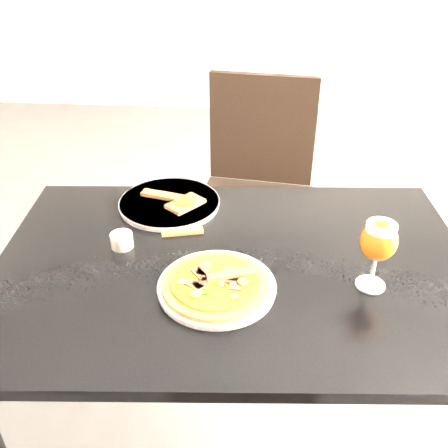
# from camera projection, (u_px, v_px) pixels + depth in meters

# --- Properties ---
(ground) EXTENTS (6.00, 6.00, 0.00)m
(ground) POSITION_uv_depth(u_px,v_px,m) (283.00, 385.00, 1.86)
(ground) COLOR #545356
(ground) RESTS_ON ground
(dining_table) EXTENTS (1.25, 0.88, 0.75)m
(dining_table) POSITION_uv_depth(u_px,v_px,m) (233.00, 290.00, 1.30)
(dining_table) COLOR black
(dining_table) RESTS_ON ground
(chair_far) EXTENTS (0.50, 0.50, 0.97)m
(chair_far) POSITION_uv_depth(u_px,v_px,m) (256.00, 191.00, 2.01)
(chair_far) COLOR black
(chair_far) RESTS_ON ground
(plate_main) EXTENTS (0.35, 0.35, 0.01)m
(plate_main) POSITION_uv_depth(u_px,v_px,m) (217.00, 287.00, 1.16)
(plate_main) COLOR silver
(plate_main) RESTS_ON dining_table
(pizza) EXTENTS (0.25, 0.25, 0.03)m
(pizza) POSITION_uv_depth(u_px,v_px,m) (216.00, 283.00, 1.15)
(pizza) COLOR brown
(pizza) RESTS_ON plate_main
(plate_second) EXTENTS (0.38, 0.38, 0.02)m
(plate_second) POSITION_uv_depth(u_px,v_px,m) (169.00, 203.00, 1.49)
(plate_second) COLOR silver
(plate_second) RESTS_ON dining_table
(crust_scraps) EXTENTS (0.20, 0.14, 0.02)m
(crust_scraps) POSITION_uv_depth(u_px,v_px,m) (178.00, 201.00, 1.47)
(crust_scraps) COLOR brown
(crust_scraps) RESTS_ON plate_second
(loose_crust) EXTENTS (0.12, 0.05, 0.01)m
(loose_crust) POSITION_uv_depth(u_px,v_px,m) (182.00, 232.00, 1.36)
(loose_crust) COLOR brown
(loose_crust) RESTS_ON dining_table
(sauce_cup) EXTENTS (0.06, 0.06, 0.04)m
(sauce_cup) POSITION_uv_depth(u_px,v_px,m) (122.00, 240.00, 1.30)
(sauce_cup) COLOR silver
(sauce_cup) RESTS_ON dining_table
(beer_glass) EXTENTS (0.08, 0.08, 0.18)m
(beer_glass) POSITION_uv_depth(u_px,v_px,m) (379.00, 241.00, 1.11)
(beer_glass) COLOR silver
(beer_glass) RESTS_ON dining_table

